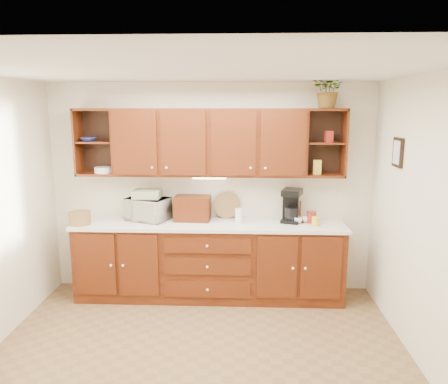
# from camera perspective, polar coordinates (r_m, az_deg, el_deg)

# --- Properties ---
(floor) EXTENTS (4.00, 4.00, 0.00)m
(floor) POSITION_cam_1_polar(r_m,az_deg,el_deg) (4.31, -3.44, -21.35)
(floor) COLOR brown
(floor) RESTS_ON ground
(ceiling) EXTENTS (4.00, 4.00, 0.00)m
(ceiling) POSITION_cam_1_polar(r_m,az_deg,el_deg) (3.65, -3.93, 15.65)
(ceiling) COLOR white
(ceiling) RESTS_ON back_wall
(back_wall) EXTENTS (4.00, 0.00, 4.00)m
(back_wall) POSITION_cam_1_polar(r_m,az_deg,el_deg) (5.47, -1.74, 0.47)
(back_wall) COLOR #ECE3C6
(back_wall) RESTS_ON floor
(right_wall) EXTENTS (0.00, 3.50, 3.50)m
(right_wall) POSITION_cam_1_polar(r_m,az_deg,el_deg) (4.08, 25.59, -4.33)
(right_wall) COLOR #ECE3C6
(right_wall) RESTS_ON floor
(base_cabinets) EXTENTS (3.20, 0.60, 0.90)m
(base_cabinets) POSITION_cam_1_polar(r_m,az_deg,el_deg) (5.41, -1.92, -9.01)
(base_cabinets) COLOR #381306
(base_cabinets) RESTS_ON floor
(countertop) EXTENTS (3.24, 0.64, 0.04)m
(countertop) POSITION_cam_1_polar(r_m,az_deg,el_deg) (5.26, -1.96, -4.23)
(countertop) COLOR silver
(countertop) RESTS_ON base_cabinets
(upper_cabinets) EXTENTS (3.20, 0.33, 0.80)m
(upper_cabinets) POSITION_cam_1_polar(r_m,az_deg,el_deg) (5.23, -1.80, 6.53)
(upper_cabinets) COLOR #381306
(upper_cabinets) RESTS_ON back_wall
(undercabinet_light) EXTENTS (0.40, 0.05, 0.02)m
(undercabinet_light) POSITION_cam_1_polar(r_m,az_deg,el_deg) (5.23, -1.92, 1.86)
(undercabinet_light) COLOR white
(undercabinet_light) RESTS_ON upper_cabinets
(framed_picture) EXTENTS (0.03, 0.24, 0.30)m
(framed_picture) POSITION_cam_1_polar(r_m,az_deg,el_deg) (4.81, 21.77, 4.83)
(framed_picture) COLOR black
(framed_picture) RESTS_ON right_wall
(wicker_basket) EXTENTS (0.32, 0.32, 0.15)m
(wicker_basket) POSITION_cam_1_polar(r_m,az_deg,el_deg) (5.43, -18.31, -3.26)
(wicker_basket) COLOR olive
(wicker_basket) RESTS_ON countertop
(microwave) EXTENTS (0.59, 0.50, 0.28)m
(microwave) POSITION_cam_1_polar(r_m,az_deg,el_deg) (5.42, -9.96, -2.20)
(microwave) COLOR beige
(microwave) RESTS_ON countertop
(towel_stack) EXTENTS (0.33, 0.25, 0.10)m
(towel_stack) POSITION_cam_1_polar(r_m,az_deg,el_deg) (5.38, -10.02, -0.27)
(towel_stack) COLOR #EAD86E
(towel_stack) RESTS_ON microwave
(wine_bottle) EXTENTS (0.09, 0.09, 0.28)m
(wine_bottle) POSITION_cam_1_polar(r_m,az_deg,el_deg) (5.48, -9.78, -2.06)
(wine_bottle) COLOR black
(wine_bottle) RESTS_ON countertop
(woven_tray) EXTENTS (0.34, 0.10, 0.33)m
(woven_tray) POSITION_cam_1_polar(r_m,az_deg,el_deg) (5.48, 0.36, -3.28)
(woven_tray) COLOR olive
(woven_tray) RESTS_ON countertop
(bread_box) EXTENTS (0.44, 0.29, 0.30)m
(bread_box) POSITION_cam_1_polar(r_m,az_deg,el_deg) (5.34, -4.13, -2.14)
(bread_box) COLOR #381306
(bread_box) RESTS_ON countertop
(mug_tree) EXTENTS (0.22, 0.23, 0.26)m
(mug_tree) POSITION_cam_1_polar(r_m,az_deg,el_deg) (5.34, 9.88, -3.47)
(mug_tree) COLOR #381306
(mug_tree) RESTS_ON countertop
(canister_red) EXTENTS (0.14, 0.14, 0.13)m
(canister_red) POSITION_cam_1_polar(r_m,az_deg,el_deg) (5.34, 11.34, -3.26)
(canister_red) COLOR maroon
(canister_red) RESTS_ON countertop
(canister_white) EXTENTS (0.12, 0.12, 0.18)m
(canister_white) POSITION_cam_1_polar(r_m,az_deg,el_deg) (5.21, 1.96, -3.15)
(canister_white) COLOR white
(canister_white) RESTS_ON countertop
(canister_yellow) EXTENTS (0.10, 0.10, 0.11)m
(canister_yellow) POSITION_cam_1_polar(r_m,az_deg,el_deg) (5.20, 11.88, -3.78)
(canister_yellow) COLOR gold
(canister_yellow) RESTS_ON countertop
(coffee_maker) EXTENTS (0.29, 0.33, 0.40)m
(coffee_maker) POSITION_cam_1_polar(r_m,az_deg,el_deg) (5.33, 8.82, -1.79)
(coffee_maker) COLOR black
(coffee_maker) RESTS_ON countertop
(bowl_stack) EXTENTS (0.22, 0.22, 0.04)m
(bowl_stack) POSITION_cam_1_polar(r_m,az_deg,el_deg) (5.51, -17.26, 6.58)
(bowl_stack) COLOR navy
(bowl_stack) RESTS_ON upper_cabinets
(plate_stack) EXTENTS (0.24, 0.24, 0.07)m
(plate_stack) POSITION_cam_1_polar(r_m,az_deg,el_deg) (5.48, -15.47, 2.79)
(plate_stack) COLOR white
(plate_stack) RESTS_ON upper_cabinets
(pantry_box_yellow) EXTENTS (0.10, 0.08, 0.17)m
(pantry_box_yellow) POSITION_cam_1_polar(r_m,az_deg,el_deg) (5.30, 12.07, 3.20)
(pantry_box_yellow) COLOR gold
(pantry_box_yellow) RESTS_ON upper_cabinets
(pantry_box_red) EXTENTS (0.10, 0.09, 0.13)m
(pantry_box_red) POSITION_cam_1_polar(r_m,az_deg,el_deg) (5.28, 13.52, 7.05)
(pantry_box_red) COLOR maroon
(pantry_box_red) RESTS_ON upper_cabinets
(potted_plant) EXTENTS (0.47, 0.45, 0.42)m
(potted_plant) POSITION_cam_1_polar(r_m,az_deg,el_deg) (5.25, 13.57, 12.89)
(potted_plant) COLOR #999999
(potted_plant) RESTS_ON upper_cabinets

